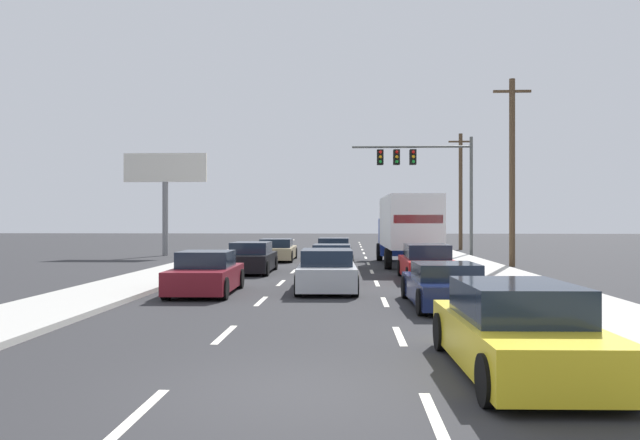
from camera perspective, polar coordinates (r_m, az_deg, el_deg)
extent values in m
plane|color=#2B2B2D|center=(33.09, 1.43, -3.88)|extent=(140.00, 140.00, 0.00)
cube|color=#B2AFA8|center=(28.70, 14.54, -4.34)|extent=(2.71, 80.00, 0.14)
cube|color=#B2AFA8|center=(29.04, -11.98, -4.29)|extent=(2.71, 80.00, 0.14)
cube|color=silver|center=(7.84, -16.23, -16.58)|extent=(0.14, 2.00, 0.01)
cube|color=silver|center=(12.55, -8.67, -10.27)|extent=(0.14, 2.00, 0.01)
cube|color=silver|center=(17.42, -5.40, -7.38)|extent=(0.14, 2.00, 0.01)
cube|color=silver|center=(22.35, -3.58, -5.74)|extent=(0.14, 2.00, 0.01)
cube|color=silver|center=(27.31, -2.43, -4.70)|extent=(0.14, 2.00, 0.01)
cube|color=silver|center=(32.28, -1.63, -3.97)|extent=(0.14, 2.00, 0.01)
cube|color=silver|center=(37.25, -1.05, -3.44)|extent=(0.14, 2.00, 0.01)
cube|color=silver|center=(42.24, -0.60, -3.03)|extent=(0.14, 2.00, 0.01)
cube|color=silver|center=(47.22, -0.25, -2.71)|extent=(0.14, 2.00, 0.01)
cube|color=silver|center=(52.21, 0.03, -2.45)|extent=(0.14, 2.00, 0.01)
cube|color=silver|center=(57.20, 0.27, -2.24)|extent=(0.14, 2.00, 0.01)
cube|color=silver|center=(62.19, 0.46, -2.06)|extent=(0.14, 2.00, 0.01)
cube|color=silver|center=(7.51, 10.42, -17.33)|extent=(0.14, 2.00, 0.01)
cube|color=silver|center=(12.35, 7.25, -10.44)|extent=(0.14, 2.00, 0.01)
cube|color=silver|center=(17.28, 5.93, -7.44)|extent=(0.14, 2.00, 0.01)
cube|color=silver|center=(22.24, 5.20, -5.77)|extent=(0.14, 2.00, 0.01)
cube|color=silver|center=(27.22, 4.74, -4.71)|extent=(0.14, 2.00, 0.01)
cube|color=silver|center=(32.20, 4.43, -3.98)|extent=(0.14, 2.00, 0.01)
cube|color=silver|center=(37.19, 4.20, -3.45)|extent=(0.14, 2.00, 0.01)
cube|color=silver|center=(42.18, 4.02, -3.04)|extent=(0.14, 2.00, 0.01)
cube|color=silver|center=(47.17, 3.88, -2.71)|extent=(0.14, 2.00, 0.01)
cube|color=silver|center=(52.16, 3.77, -2.45)|extent=(0.14, 2.00, 0.01)
cube|color=silver|center=(57.16, 3.68, -2.24)|extent=(0.14, 2.00, 0.01)
cube|color=silver|center=(62.15, 3.60, -2.06)|extent=(0.14, 2.00, 0.01)
cube|color=tan|center=(34.64, -3.93, -2.97)|extent=(1.97, 4.71, 0.61)
cube|color=#192333|center=(34.30, -3.98, -2.10)|extent=(1.69, 2.31, 0.46)
cylinder|color=black|center=(36.52, -5.03, -3.01)|extent=(0.23, 0.64, 0.64)
cylinder|color=black|center=(36.36, -2.29, -3.03)|extent=(0.23, 0.64, 0.64)
cylinder|color=black|center=(32.97, -5.74, -3.34)|extent=(0.23, 0.64, 0.64)
cylinder|color=black|center=(32.80, -2.70, -3.35)|extent=(0.23, 0.64, 0.64)
cube|color=black|center=(26.69, -6.24, -3.78)|extent=(1.76, 4.33, 0.68)
cube|color=#192333|center=(26.54, -6.28, -2.54)|extent=(1.54, 2.23, 0.49)
cylinder|color=black|center=(28.42, -7.37, -3.87)|extent=(0.23, 0.64, 0.64)
cylinder|color=black|center=(28.19, -4.15, -3.90)|extent=(0.23, 0.64, 0.64)
cylinder|color=black|center=(25.26, -8.59, -4.36)|extent=(0.23, 0.64, 0.64)
cylinder|color=black|center=(25.01, -4.97, -4.40)|extent=(0.23, 0.64, 0.64)
cube|color=maroon|center=(19.38, -10.38, -5.24)|extent=(1.84, 4.10, 0.66)
cube|color=#192333|center=(19.40, -10.34, -3.53)|extent=(1.58, 1.82, 0.49)
cylinder|color=black|center=(21.01, -11.73, -5.25)|extent=(0.24, 0.65, 0.64)
cylinder|color=black|center=(20.70, -7.34, -5.32)|extent=(0.24, 0.65, 0.64)
cylinder|color=black|center=(18.15, -13.85, -6.07)|extent=(0.24, 0.65, 0.64)
cylinder|color=black|center=(17.80, -8.77, -6.20)|extent=(0.24, 0.65, 0.64)
cube|color=slate|center=(34.58, 1.27, -2.98)|extent=(1.85, 4.37, 0.60)
cube|color=#192333|center=(34.35, 1.27, -2.07)|extent=(1.63, 2.19, 0.51)
cylinder|color=black|center=(36.25, -0.02, -3.03)|extent=(0.22, 0.64, 0.64)
cylinder|color=black|center=(36.20, 2.71, -3.04)|extent=(0.22, 0.64, 0.64)
cylinder|color=black|center=(32.99, -0.30, -3.34)|extent=(0.22, 0.64, 0.64)
cylinder|color=black|center=(32.94, 2.70, -3.34)|extent=(0.22, 0.64, 0.64)
cube|color=white|center=(27.11, 1.10, -3.84)|extent=(1.80, 4.49, 0.57)
cube|color=#192333|center=(26.87, 1.09, -2.75)|extent=(1.58, 1.92, 0.48)
cylinder|color=black|center=(28.84, -0.47, -3.82)|extent=(0.22, 0.64, 0.64)
cylinder|color=black|center=(28.80, 2.85, -3.82)|extent=(0.22, 0.64, 0.64)
cylinder|color=black|center=(25.47, -0.88, -4.32)|extent=(0.22, 0.64, 0.64)
cylinder|color=black|center=(25.42, 2.89, -4.33)|extent=(0.22, 0.64, 0.64)
cube|color=#B7BABF|center=(20.05, 0.64, -5.03)|extent=(1.91, 4.67, 0.69)
cube|color=#192333|center=(19.79, 0.64, -3.39)|extent=(1.63, 2.28, 0.48)
cylinder|color=black|center=(21.84, -1.51, -5.04)|extent=(0.24, 0.65, 0.64)
cylinder|color=black|center=(21.83, 2.85, -5.05)|extent=(0.24, 0.65, 0.64)
cylinder|color=black|center=(18.34, -2.00, -6.01)|extent=(0.24, 0.65, 0.64)
cylinder|color=black|center=(18.33, 3.21, -6.01)|extent=(0.24, 0.65, 0.64)
cube|color=white|center=(30.11, 8.11, -0.15)|extent=(2.44, 7.15, 2.42)
cube|color=red|center=(26.60, 8.95, 0.09)|extent=(2.08, 0.08, 0.36)
cube|color=#1E389E|center=(34.59, 7.28, -1.54)|extent=(2.25, 1.91, 2.02)
cylinder|color=black|center=(34.53, 5.45, -2.92)|extent=(0.32, 0.97, 0.96)
cylinder|color=black|center=(34.75, 9.10, -2.90)|extent=(0.32, 0.97, 0.96)
cylinder|color=black|center=(28.64, 6.22, -3.52)|extent=(0.32, 0.97, 0.96)
cylinder|color=black|center=(28.90, 10.61, -3.49)|extent=(0.32, 0.97, 0.96)
cube|color=red|center=(23.49, 9.69, -4.29)|extent=(1.73, 4.67, 0.68)
cube|color=#192333|center=(23.36, 9.71, -2.83)|extent=(1.52, 2.23, 0.53)
cylinder|color=black|center=(25.19, 7.37, -4.37)|extent=(0.22, 0.64, 0.64)
cylinder|color=black|center=(25.37, 10.99, -4.34)|extent=(0.22, 0.64, 0.64)
cylinder|color=black|center=(21.65, 8.16, -5.09)|extent=(0.22, 0.64, 0.64)
cylinder|color=black|center=(21.86, 12.36, -5.04)|extent=(0.22, 0.64, 0.64)
cube|color=#141E4C|center=(16.63, 11.33, -6.25)|extent=(1.88, 4.38, 0.58)
cube|color=#192333|center=(16.49, 11.39, -4.57)|extent=(1.61, 1.92, 0.41)
cylinder|color=black|center=(18.12, 7.84, -6.08)|extent=(0.24, 0.65, 0.64)
cylinder|color=black|center=(18.38, 12.99, -6.00)|extent=(0.24, 0.65, 0.64)
cylinder|color=black|center=(14.93, 9.28, -7.39)|extent=(0.24, 0.65, 0.64)
cylinder|color=black|center=(15.25, 15.48, -7.24)|extent=(0.24, 0.65, 0.64)
cube|color=yellow|center=(9.69, 17.61, -10.53)|extent=(1.87, 4.40, 0.66)
cube|color=#192333|center=(9.68, 17.48, -7.01)|extent=(1.61, 2.25, 0.52)
cylinder|color=black|center=(11.09, 11.07, -9.97)|extent=(0.24, 0.65, 0.64)
cylinder|color=black|center=(11.49, 19.27, -9.63)|extent=(0.24, 0.65, 0.64)
cylinder|color=black|center=(7.98, 15.19, -13.94)|extent=(0.24, 0.65, 0.64)
cylinder|color=black|center=(8.51, 26.26, -13.04)|extent=(0.24, 0.65, 0.64)
cylinder|color=#595B56|center=(40.27, 13.63, 2.12)|extent=(0.20, 0.20, 7.46)
cylinder|color=#595B56|center=(39.98, 8.33, 6.62)|extent=(7.47, 0.14, 0.14)
cube|color=black|center=(39.92, 8.47, 5.69)|extent=(0.40, 0.56, 0.95)
sphere|color=red|center=(39.64, 8.51, 6.17)|extent=(0.20, 0.20, 0.20)
sphere|color=orange|center=(39.61, 8.51, 5.73)|extent=(0.20, 0.20, 0.20)
sphere|color=green|center=(39.58, 8.51, 5.30)|extent=(0.20, 0.20, 0.20)
cube|color=black|center=(39.83, 6.99, 5.70)|extent=(0.40, 0.56, 0.95)
sphere|color=red|center=(39.55, 7.03, 6.18)|extent=(0.20, 0.20, 0.20)
sphere|color=orange|center=(39.52, 7.03, 5.75)|extent=(0.20, 0.20, 0.20)
sphere|color=green|center=(39.49, 7.03, 5.31)|extent=(0.20, 0.20, 0.20)
cube|color=black|center=(39.76, 5.51, 5.71)|extent=(0.40, 0.56, 0.95)
sphere|color=red|center=(39.49, 5.53, 6.19)|extent=(0.20, 0.20, 0.20)
sphere|color=orange|center=(39.45, 5.53, 5.76)|extent=(0.20, 0.20, 0.20)
sphere|color=green|center=(39.43, 5.53, 5.32)|extent=(0.20, 0.20, 0.20)
cylinder|color=brown|center=(31.48, 17.12, 4.14)|extent=(0.28, 0.28, 9.03)
cube|color=brown|center=(32.00, 17.12, 11.15)|extent=(1.80, 0.12, 0.12)
cylinder|color=brown|center=(48.07, 12.70, 2.53)|extent=(0.28, 0.28, 8.73)
cube|color=brown|center=(48.38, 12.70, 6.99)|extent=(1.80, 0.12, 0.12)
cylinder|color=slate|center=(40.42, -13.93, 0.11)|extent=(0.36, 0.36, 4.63)
cube|color=silver|center=(40.56, -13.93, 4.66)|extent=(5.26, 0.20, 1.80)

